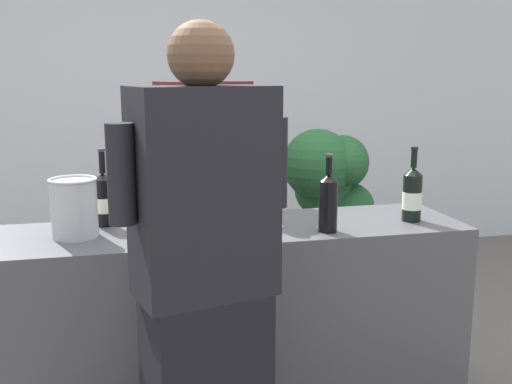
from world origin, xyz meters
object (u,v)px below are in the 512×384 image
object	(u,v)px
wine_bottle_5	(172,198)
person_server	(205,215)
wine_bottle_0	(155,207)
wine_bottle_7	(215,195)
potted_shrub	(330,194)
wine_bottle_2	(182,206)
wine_bottle_8	(328,202)
wine_bottle_4	(104,199)
person_guest	(205,308)
wine_glass	(276,197)
wine_bottle_3	(236,207)
wine_bottle_6	(147,196)
ice_bucket	(74,208)
wine_bottle_1	(412,195)

from	to	relation	value
wine_bottle_5	person_server	distance (m)	0.58
wine_bottle_0	wine_bottle_7	bearing A→B (deg)	37.06
person_server	potted_shrub	size ratio (longest dim) A/B	1.40
wine_bottle_2	wine_bottle_8	distance (m)	0.60
wine_bottle_0	wine_bottle_2	world-z (taller)	wine_bottle_0
wine_bottle_0	person_server	xyz separation A→B (m)	(0.30, 0.70, -0.21)
wine_bottle_4	wine_bottle_7	distance (m)	0.48
wine_bottle_2	wine_bottle_7	world-z (taller)	wine_bottle_7
person_guest	potted_shrub	distance (m)	2.18
wine_bottle_4	wine_bottle_7	xyz separation A→B (m)	(0.48, -0.03, -0.00)
wine_bottle_0	person_server	bearing A→B (deg)	66.74
wine_bottle_7	wine_glass	world-z (taller)	wine_bottle_7
wine_bottle_3	wine_bottle_8	world-z (taller)	wine_bottle_3
wine_bottle_2	wine_bottle_5	bearing A→B (deg)	97.17
wine_bottle_3	wine_bottle_4	size ratio (longest dim) A/B	0.98
wine_bottle_0	wine_bottle_8	size ratio (longest dim) A/B	1.04
potted_shrub	wine_bottle_8	bearing A→B (deg)	-110.55
wine_bottle_4	person_server	distance (m)	0.72
person_guest	wine_bottle_3	bearing A→B (deg)	68.48
wine_bottle_6	wine_bottle_4	bearing A→B (deg)	-179.21
ice_bucket	person_server	world-z (taller)	person_server
wine_bottle_4	person_guest	size ratio (longest dim) A/B	0.19
wine_bottle_1	wine_bottle_2	size ratio (longest dim) A/B	1.02
wine_bottle_0	wine_bottle_7	xyz separation A→B (m)	(0.27, 0.21, -0.01)
ice_bucket	potted_shrub	distance (m)	1.98
potted_shrub	wine_bottle_1	bearing A→B (deg)	-93.93
wine_bottle_3	wine_bottle_6	xyz separation A→B (m)	(-0.34, 0.30, -0.00)
wine_glass	wine_bottle_3	bearing A→B (deg)	-152.43
wine_bottle_3	wine_bottle_5	distance (m)	0.36
person_server	wine_bottle_2	bearing A→B (deg)	-105.69
wine_glass	person_server	size ratio (longest dim) A/B	0.11
person_server	wine_bottle_8	bearing A→B (deg)	-63.13
wine_bottle_5	wine_glass	xyz separation A→B (m)	(0.42, -0.17, 0.02)
wine_bottle_7	wine_bottle_2	bearing A→B (deg)	-131.00
potted_shrub	person_server	bearing A→B (deg)	-147.29
wine_bottle_6	ice_bucket	world-z (taller)	wine_bottle_6
person_guest	potted_shrub	xyz separation A→B (m)	(1.11, 1.88, -0.05)
person_server	person_guest	xyz separation A→B (m)	(-0.19, -1.30, 0.01)
wine_bottle_1	wine_bottle_5	world-z (taller)	wine_bottle_1
wine_bottle_3	wine_glass	world-z (taller)	wine_bottle_3
wine_bottle_5	person_server	world-z (taller)	person_server
wine_bottle_8	wine_glass	xyz separation A→B (m)	(-0.19, 0.12, 0.01)
wine_bottle_5	person_guest	world-z (taller)	person_guest
wine_bottle_1	potted_shrub	xyz separation A→B (m)	(0.09, 1.28, -0.25)
person_server	potted_shrub	distance (m)	1.09
wine_bottle_2	ice_bucket	xyz separation A→B (m)	(-0.43, 0.05, 0.00)
person_guest	potted_shrub	bearing A→B (deg)	59.54
wine_bottle_5	wine_bottle_8	size ratio (longest dim) A/B	0.97
wine_bottle_3	ice_bucket	distance (m)	0.65
wine_glass	ice_bucket	bearing A→B (deg)	177.71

